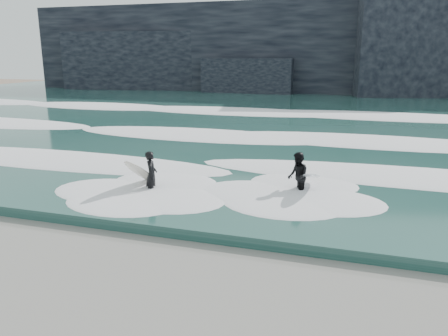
{
  "coord_description": "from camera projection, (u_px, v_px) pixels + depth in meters",
  "views": [
    {
      "loc": [
        4.09,
        -6.19,
        4.45
      ],
      "look_at": [
        0.16,
        6.41,
        1.0
      ],
      "focal_mm": 35.0,
      "sensor_mm": 36.0,
      "label": 1
    }
  ],
  "objects": [
    {
      "name": "ground",
      "position": [
        112.0,
        304.0,
        8.02
      ],
      "size": [
        120.0,
        120.0,
        0.0
      ],
      "primitive_type": "plane",
      "color": "#8D6A51",
      "rests_on": "ground"
    },
    {
      "name": "sea",
      "position": [
        306.0,
        110.0,
        34.77
      ],
      "size": [
        90.0,
        52.0,
        0.3
      ],
      "primitive_type": "cube",
      "color": "#214B43",
      "rests_on": "ground"
    },
    {
      "name": "headland",
      "position": [
        327.0,
        49.0,
        49.25
      ],
      "size": [
        70.0,
        9.0,
        10.0
      ],
      "primitive_type": "cube",
      "color": "black",
      "rests_on": "ground"
    },
    {
      "name": "foam_near",
      "position": [
        240.0,
        166.0,
        16.24
      ],
      "size": [
        60.0,
        3.2,
        0.2
      ],
      "primitive_type": "ellipsoid",
      "color": "white",
      "rests_on": "sea"
    },
    {
      "name": "foam_mid",
      "position": [
        276.0,
        134.0,
        22.7
      ],
      "size": [
        60.0,
        4.0,
        0.24
      ],
      "primitive_type": "ellipsoid",
      "color": "white",
      "rests_on": "sea"
    },
    {
      "name": "foam_far",
      "position": [
        299.0,
        112.0,
        31.0
      ],
      "size": [
        60.0,
        4.8,
        0.3
      ],
      "primitive_type": "ellipsoid",
      "color": "white",
      "rests_on": "sea"
    },
    {
      "name": "surfer_left",
      "position": [
        148.0,
        174.0,
        13.86
      ],
      "size": [
        0.96,
        1.82,
        1.51
      ],
      "color": "black",
      "rests_on": "ground"
    },
    {
      "name": "surfer_right",
      "position": [
        300.0,
        176.0,
        13.58
      ],
      "size": [
        1.15,
        2.02,
        1.52
      ],
      "color": "black",
      "rests_on": "ground"
    }
  ]
}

